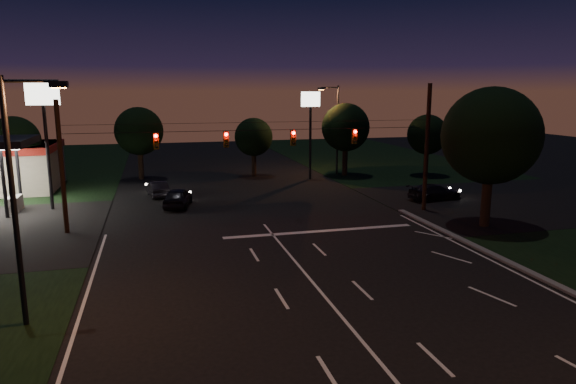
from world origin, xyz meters
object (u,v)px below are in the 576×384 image
object	(u,v)px
tree_right_near	(490,137)
car_oncoming_a	(178,197)
car_cross	(435,192)
utility_pole_right	(423,210)
car_oncoming_b	(158,189)

from	to	relation	value
tree_right_near	car_oncoming_a	bearing A→B (deg)	150.76
car_oncoming_a	car_cross	xyz separation A→B (m)	(19.74, -2.64, -0.08)
utility_pole_right	tree_right_near	xyz separation A→B (m)	(1.53, -4.83, 5.68)
car_oncoming_b	car_cross	xyz separation A→B (m)	(21.14, -6.99, 0.01)
utility_pole_right	car_cross	bearing A→B (deg)	48.82
utility_pole_right	car_oncoming_b	world-z (taller)	utility_pole_right
car_cross	car_oncoming_a	bearing A→B (deg)	73.81
tree_right_near	car_oncoming_b	bearing A→B (deg)	143.58
car_oncoming_b	car_cross	size ratio (longest dim) A/B	0.87
car_oncoming_a	car_oncoming_b	size ratio (longest dim) A/B	1.11
utility_pole_right	tree_right_near	world-z (taller)	tree_right_near
utility_pole_right	car_oncoming_b	size ratio (longest dim) A/B	2.36
car_oncoming_a	utility_pole_right	bearing A→B (deg)	174.50
car_oncoming_a	car_cross	distance (m)	19.92
car_oncoming_a	car_oncoming_b	bearing A→B (deg)	-59.56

